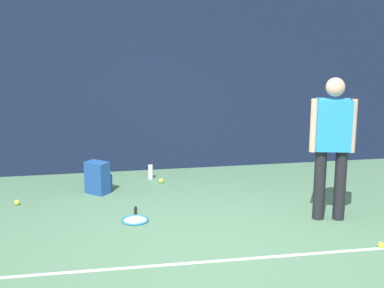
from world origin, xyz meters
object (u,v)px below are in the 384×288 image
at_px(tennis_ball_mid_court, 17,203).
at_px(tennis_racket, 135,219).
at_px(backpack, 98,178).
at_px(tennis_ball_near_player, 381,245).
at_px(water_bottle, 151,172).
at_px(tennis_ball_by_fence, 161,181).
at_px(tennis_player, 332,140).

bearing_deg(tennis_ball_mid_court, tennis_racket, -29.26).
bearing_deg(backpack, tennis_ball_near_player, -177.21).
bearing_deg(tennis_ball_mid_court, water_bottle, 25.48).
relative_size(tennis_ball_near_player, tennis_ball_by_fence, 1.00).
relative_size(backpack, tennis_ball_near_player, 6.67).
bearing_deg(water_bottle, tennis_ball_by_fence, -62.44).
xyz_separation_m(tennis_ball_near_player, water_bottle, (-2.13, 2.95, 0.07)).
relative_size(backpack, water_bottle, 2.10).
height_order(tennis_racket, water_bottle, water_bottle).
relative_size(tennis_ball_near_player, water_bottle, 0.31).
xyz_separation_m(tennis_ball_near_player, tennis_ball_mid_court, (-3.95, 2.08, 0.00)).
relative_size(tennis_racket, tennis_ball_near_player, 9.49).
bearing_deg(tennis_player, tennis_ball_near_player, 116.04).
bearing_deg(backpack, tennis_ball_mid_court, 59.88).
bearing_deg(backpack, tennis_racket, 152.12).
bearing_deg(tennis_ball_by_fence, tennis_ball_near_player, -53.56).
xyz_separation_m(tennis_racket, tennis_ball_by_fence, (0.49, 1.44, 0.02)).
distance_m(tennis_player, backpack, 3.17).
xyz_separation_m(backpack, tennis_ball_near_player, (2.90, -2.41, -0.18)).
bearing_deg(tennis_player, tennis_racket, 4.56).
height_order(backpack, tennis_ball_mid_court, backpack).
relative_size(tennis_player, tennis_ball_near_player, 25.76).
bearing_deg(tennis_ball_near_player, tennis_player, 102.62).
bearing_deg(tennis_player, tennis_ball_mid_court, -3.95).
distance_m(tennis_ball_by_fence, water_bottle, 0.28).
height_order(tennis_ball_mid_court, water_bottle, water_bottle).
bearing_deg(tennis_player, backpack, -15.63).
distance_m(tennis_player, tennis_racket, 2.51).
distance_m(backpack, tennis_ball_by_fence, 0.96).
relative_size(tennis_player, tennis_ball_mid_court, 25.76).
distance_m(tennis_ball_by_fence, tennis_ball_mid_court, 2.04).
xyz_separation_m(tennis_ball_near_player, tennis_ball_by_fence, (-2.00, 2.71, 0.00)).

